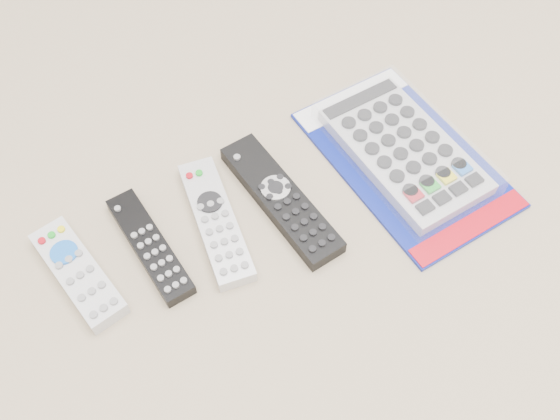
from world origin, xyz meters
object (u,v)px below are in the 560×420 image
remote_small_grey (78,273)px  remote_silver_dvd (216,221)px  remote_slim_black (150,246)px  jumbo_remote_packaged (404,150)px  remote_large_black (281,199)px

remote_small_grey → remote_silver_dvd: (0.17, -0.02, -0.00)m
remote_slim_black → remote_small_grey: bearing=172.0°
remote_silver_dvd → remote_slim_black: bearing=-175.6°
remote_slim_black → remote_silver_dvd: bearing=-8.9°
remote_slim_black → jumbo_remote_packaged: (0.34, -0.04, 0.01)m
remote_small_grey → remote_silver_dvd: bearing=-14.2°
remote_slim_black → remote_silver_dvd: remote_silver_dvd is taller
remote_small_grey → jumbo_remote_packaged: (0.43, -0.05, 0.01)m
remote_small_grey → jumbo_remote_packaged: jumbo_remote_packaged is taller
remote_slim_black → jumbo_remote_packaged: jumbo_remote_packaged is taller
remote_large_black → jumbo_remote_packaged: jumbo_remote_packaged is taller
remote_small_grey → remote_slim_black: bearing=-13.8°
remote_large_black → jumbo_remote_packaged: 0.18m
remote_slim_black → remote_silver_dvd: (0.08, -0.01, 0.00)m
remote_slim_black → remote_large_black: (0.17, -0.02, 0.00)m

